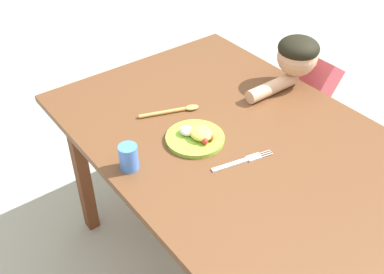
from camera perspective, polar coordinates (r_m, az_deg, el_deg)
name	(u,v)px	position (r m, az deg, el deg)	size (l,w,h in m)	color
ground_plane	(226,265)	(2.18, 4.24, -15.70)	(8.00, 8.00, 0.00)	#AAAA9B
dining_table	(234,155)	(1.69, 5.28, -2.20)	(1.37, 0.94, 0.76)	brown
plate	(196,137)	(1.59, 0.55, 0.05)	(0.21, 0.21, 0.05)	#8BBB3A
fork	(241,161)	(1.52, 6.16, -3.05)	(0.07, 0.22, 0.01)	silver
spoon	(174,111)	(1.74, -2.21, 3.33)	(0.10, 0.23, 0.02)	tan
drinking_cup	(129,157)	(1.48, -7.94, -2.54)	(0.06, 0.06, 0.09)	#467CDF
person	(302,117)	(2.15, 13.56, 2.49)	(0.19, 0.48, 0.96)	#3D4A72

